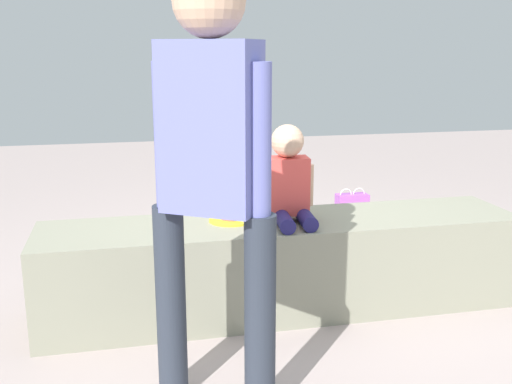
{
  "coord_description": "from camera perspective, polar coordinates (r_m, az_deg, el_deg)",
  "views": [
    {
      "loc": [
        -0.77,
        -2.78,
        1.31
      ],
      "look_at": [
        -0.23,
        -0.39,
        0.72
      ],
      "focal_mm": 41.8,
      "sensor_mm": 36.0,
      "label": 1
    }
  ],
  "objects": [
    {
      "name": "handbag_black_leather",
      "position": [
        3.67,
        -15.11,
        -6.22
      ],
      "size": [
        0.28,
        0.11,
        0.3
      ],
      "color": "black",
      "rests_on": "ground_plane"
    },
    {
      "name": "cake_box_white",
      "position": [
        4.32,
        6.17,
        -3.5
      ],
      "size": [
        0.42,
        0.39,
        0.11
      ],
      "primitive_type": "cube",
      "rotation": [
        0.0,
        0.0,
        -0.36
      ],
      "color": "white",
      "rests_on": "ground_plane"
    },
    {
      "name": "ground_plane",
      "position": [
        3.17,
        2.61,
        -10.99
      ],
      "size": [
        12.0,
        12.0,
        0.0
      ],
      "primitive_type": "plane",
      "color": "#A99894"
    },
    {
      "name": "concrete_ledge",
      "position": [
        3.08,
        2.65,
        -6.97
      ],
      "size": [
        2.43,
        0.51,
        0.47
      ],
      "primitive_type": "cube",
      "color": "gray",
      "rests_on": "ground_plane"
    },
    {
      "name": "party_cup_red",
      "position": [
        4.27,
        12.16,
        -4.0
      ],
      "size": [
        0.08,
        0.08,
        0.1
      ],
      "primitive_type": "cylinder",
      "color": "red",
      "rests_on": "ground_plane"
    },
    {
      "name": "water_bottle_far_side",
      "position": [
        3.45,
        -9.15,
        -7.29
      ],
      "size": [
        0.07,
        0.07,
        0.21
      ],
      "color": "silver",
      "rests_on": "ground_plane"
    },
    {
      "name": "water_bottle_near_gift",
      "position": [
        4.16,
        3.25,
        -3.57
      ],
      "size": [
        0.07,
        0.07,
        0.2
      ],
      "color": "silver",
      "rests_on": "ground_plane"
    },
    {
      "name": "gift_bag",
      "position": [
        4.6,
        9.15,
        -1.65
      ],
      "size": [
        0.24,
        0.12,
        0.29
      ],
      "color": "#B259BF",
      "rests_on": "ground_plane"
    },
    {
      "name": "adult_standing",
      "position": [
        2.06,
        -4.27,
        3.49
      ],
      "size": [
        0.41,
        0.34,
        1.59
      ],
      "color": "#2B323E",
      "rests_on": "ground_plane"
    },
    {
      "name": "cake_plate",
      "position": [
        2.98,
        -2.41,
        -2.4
      ],
      "size": [
        0.22,
        0.22,
        0.07
      ],
      "color": "yellow",
      "rests_on": "concrete_ledge"
    },
    {
      "name": "child_seated",
      "position": [
        2.93,
        3.12,
        1.17
      ],
      "size": [
        0.28,
        0.32,
        0.48
      ],
      "color": "navy",
      "rests_on": "concrete_ledge"
    },
    {
      "name": "railing_post",
      "position": [
        3.7,
        -4.78,
        0.25
      ],
      "size": [
        0.36,
        0.36,
        1.22
      ],
      "color": "black",
      "rests_on": "ground_plane"
    }
  ]
}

